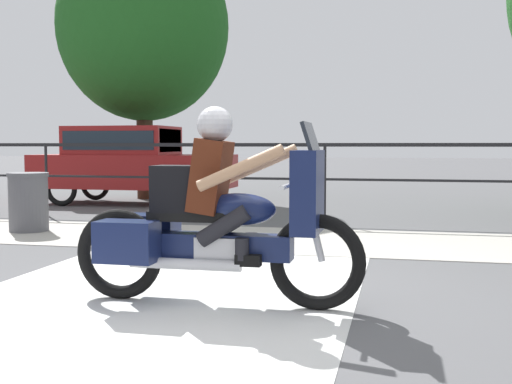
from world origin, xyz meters
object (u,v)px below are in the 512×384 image
object	(u,v)px
tree_behind_car	(143,27)
trash_bin	(29,202)
motorcycle	(214,219)
parked_car	(130,160)

from	to	relation	value
tree_behind_car	trash_bin	bearing A→B (deg)	-84.20
motorcycle	parked_car	bearing A→B (deg)	117.74
motorcycle	tree_behind_car	xyz separation A→B (m)	(-4.56, 9.52, 3.38)
motorcycle	trash_bin	xyz separation A→B (m)	(-3.96, 3.59, -0.26)
parked_car	tree_behind_car	distance (m)	3.43
motorcycle	parked_car	distance (m)	9.20
motorcycle	trash_bin	distance (m)	5.35
trash_bin	tree_behind_car	bearing A→B (deg)	95.80
motorcycle	trash_bin	bearing A→B (deg)	137.44
motorcycle	tree_behind_car	size ratio (longest dim) A/B	0.39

